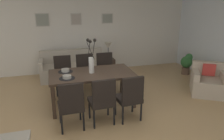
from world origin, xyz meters
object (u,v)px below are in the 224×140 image
(dining_chair_near_left, at_px, (71,104))
(dining_chair_far_right, at_px, (86,70))
(dining_table, at_px, (92,76))
(framed_picture_left, at_px, (42,20))
(dining_chair_mid_right, at_px, (106,69))
(bowl_near_right, at_px, (65,70))
(armchair, at_px, (208,82))
(dining_chair_mid_left, at_px, (130,96))
(framed_picture_right, at_px, (107,18))
(potted_plant, at_px, (187,63))
(framed_picture_center, at_px, (76,19))
(sofa, at_px, (73,68))
(dining_chair_near_right, at_px, (63,73))
(centerpiece_vase, at_px, (91,60))
(dining_chair_far_left, at_px, (102,99))
(table_lamp, at_px, (108,47))
(bowl_near_left, at_px, (67,77))
(side_table, at_px, (108,67))

(dining_chair_near_left, distance_m, dining_chair_far_right, 1.88)
(dining_table, relative_size, framed_picture_left, 4.49)
(dining_chair_mid_right, distance_m, bowl_near_right, 1.29)
(armchair, bearing_deg, dining_chair_far_right, 159.22)
(dining_chair_mid_left, relative_size, framed_picture_right, 2.55)
(bowl_near_right, xyz_separation_m, potted_plant, (3.79, 1.01, -0.41))
(armchair, xyz_separation_m, framed_picture_center, (-2.91, 2.65, 1.40))
(sofa, xyz_separation_m, potted_plant, (3.47, -0.69, 0.09))
(dining_chair_near_left, height_order, bowl_near_right, dining_chair_near_left)
(dining_chair_near_right, xyz_separation_m, centerpiece_vase, (0.56, -0.87, 0.51))
(dining_table, height_order, dining_chair_far_left, dining_chair_far_left)
(armchair, relative_size, framed_picture_center, 3.12)
(dining_chair_mid_right, relative_size, centerpiece_vase, 1.25)
(table_lamp, height_order, framed_picture_center, framed_picture_center)
(bowl_near_left, distance_m, table_lamp, 2.49)
(dining_chair_near_left, xyz_separation_m, dining_chair_mid_left, (1.10, 0.02, 0.00))
(centerpiece_vase, bearing_deg, table_lamp, 65.02)
(bowl_near_left, bearing_deg, sofa, 81.48)
(dining_chair_near_left, xyz_separation_m, potted_plant, (3.79, 2.13, -0.14))
(bowl_near_right, distance_m, framed_picture_center, 2.47)
(table_lamp, relative_size, framed_picture_center, 1.45)
(dining_chair_far_left, bearing_deg, framed_picture_left, 107.15)
(bowl_near_left, xyz_separation_m, side_table, (1.40, 2.06, -0.52))
(dining_chair_far_left, relative_size, side_table, 1.77)
(dining_chair_mid_right, bearing_deg, potted_plant, 7.16)
(sofa, bearing_deg, framed_picture_right, 23.85)
(bowl_near_left, xyz_separation_m, armchair, (3.45, 0.02, -0.49))
(armchair, bearing_deg, potted_plant, 76.62)
(sofa, distance_m, potted_plant, 3.54)
(dining_chair_near_left, distance_m, table_lamp, 3.10)
(dining_chair_far_right, bearing_deg, armchair, -20.78)
(dining_table, relative_size, dining_chair_mid_left, 1.96)
(dining_chair_near_left, height_order, potted_plant, dining_chair_near_left)
(table_lamp, bearing_deg, side_table, 180.00)
(bowl_near_right, height_order, side_table, bowl_near_right)
(dining_chair_far_left, xyz_separation_m, dining_chair_far_right, (-0.03, 1.78, 0.00))
(dining_chair_near_left, distance_m, framed_picture_center, 3.59)
(centerpiece_vase, relative_size, side_table, 1.41)
(sofa, bearing_deg, dining_chair_mid_left, -74.29)
(dining_chair_far_left, relative_size, sofa, 0.48)
(dining_chair_far_right, bearing_deg, dining_chair_mid_right, -1.57)
(table_lamp, relative_size, armchair, 0.46)
(centerpiece_vase, height_order, bowl_near_left, centerpiece_vase)
(dining_chair_mid_left, distance_m, framed_picture_left, 3.86)
(dining_chair_mid_right, distance_m, sofa, 1.29)
(dining_chair_far_left, height_order, framed_picture_right, framed_picture_right)
(dining_chair_near_left, relative_size, sofa, 0.48)
(dining_chair_mid_left, distance_m, framed_picture_right, 3.56)
(bowl_near_left, bearing_deg, table_lamp, 55.85)
(dining_chair_far_left, distance_m, sofa, 2.81)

